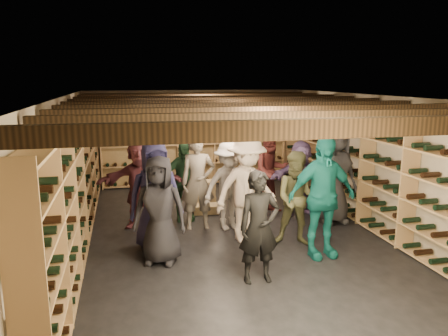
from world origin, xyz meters
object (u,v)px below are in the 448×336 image
person_10 (184,181)px  person_2 (298,199)px  person_7 (198,182)px  person_8 (271,171)px  person_0 (160,210)px  person_5 (141,183)px  person_12 (334,174)px  person_3 (246,189)px  crate_stack_left (204,192)px  person_9 (229,186)px  person_4 (322,197)px  crate_stack_right (244,193)px  crate_loose (206,209)px  person_11 (301,178)px  person_6 (155,196)px  person_1 (259,227)px

person_10 → person_2: bearing=-47.9°
person_7 → person_8: bearing=22.9°
person_7 → person_0: bearing=-117.5°
person_5 → person_12: 3.60m
person_3 → person_5: size_ratio=1.07×
crate_stack_left → person_10: (-0.58, -1.01, 0.51)m
person_2 → person_10: (-1.64, 1.68, -0.01)m
person_3 → person_9: person_3 is taller
person_0 → person_2: bearing=24.8°
person_9 → person_10: bearing=122.7°
person_7 → person_8: person_8 is taller
crate_stack_left → person_4: (1.22, -3.21, 0.68)m
person_5 → person_10: person_5 is taller
person_4 → person_8: 2.28m
crate_stack_right → person_0: (-2.02, -2.61, 0.55)m
crate_loose → person_3: 1.88m
person_10 → person_11: person_10 is taller
crate_loose → person_10: 0.91m
person_11 → person_7: bearing=-168.6°
crate_stack_left → person_4: 3.50m
person_6 → person_1: bearing=-59.7°
person_1 → person_12: (2.12, 2.06, 0.17)m
person_3 → person_8: 1.66m
crate_stack_right → person_8: size_ratio=0.34×
person_6 → person_12: 3.43m
crate_stack_right → person_1: size_ratio=0.39×
person_11 → person_12: (0.40, -0.62, 0.18)m
person_4 → person_9: size_ratio=1.17×
person_7 → person_9: (0.55, -0.17, -0.06)m
person_10 → person_12: size_ratio=0.83×
person_2 → person_4: bearing=-51.0°
person_3 → person_7: 1.05m
person_1 → crate_stack_right: bearing=76.1°
person_4 → person_10: bearing=125.4°
crate_loose → person_9: 1.27m
crate_loose → person_6: bearing=-123.7°
person_10 → person_7: bearing=-71.7°
person_4 → person_8: bearing=86.7°
person_2 → person_6: size_ratio=0.89×
crate_loose → person_1: 3.23m
person_6 → person_11: size_ratio=1.17×
person_10 → person_0: bearing=-110.0°
person_4 → person_10: person_4 is taller
person_0 → person_12: size_ratio=0.87×
crate_stack_left → person_5: bearing=-139.3°
person_3 → person_5: bearing=130.5°
person_7 → person_11: bearing=12.6°
person_7 → person_12: (2.55, -0.24, 0.07)m
person_3 → person_11: bearing=22.8°
crate_stack_left → person_0: person_0 is taller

